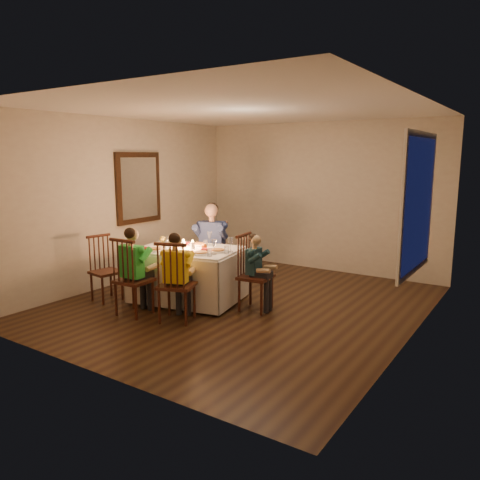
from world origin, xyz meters
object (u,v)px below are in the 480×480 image
Objects in this scene: dining_table at (188,264)px; child_teal at (256,310)px; adult at (212,286)px; child_yellow at (178,320)px; chair_end at (256,310)px; child_green at (135,314)px; chair_adult at (212,286)px; chair_near_left at (135,314)px; chair_near_right at (178,320)px; chair_extra at (108,300)px; serving_bowl at (174,241)px.

child_teal is (1.01, 0.17, -0.53)m from dining_table.
adult is 1.18× the size of child_yellow.
child_green reaches higher than chair_end.
chair_adult is 1.60m from chair_near_left.
chair_end is at bearing -143.74° from chair_near_right.
adult is at bearing -89.24° from child_yellow.
child_green reaches higher than chair_adult.
dining_table is 1.58× the size of chair_near_right.
chair_near_left is 0.62m from chair_near_right.
chair_adult is at bearing -20.71° from chair_extra.
serving_bowl is at bearing -22.14° from chair_extra.
chair_end reaches higher than chair_extra.
chair_near_right is at bearing -172.12° from chair_near_left.
adult is 1.29× the size of child_teal.
chair_extra is at bearing -137.10° from adult.
chair_extra is 4.23× the size of serving_bowl.
chair_adult is 1.58m from child_yellow.
chair_end is 1.00× the size of child_teal.
child_yellow reaches higher than child_teal.
adult reaches higher than child_green.
dining_table is 1.73× the size of chair_extra.
chair_near_left is at bearing 123.64° from child_teal.
chair_near_left and child_teal have the same top height.
chair_adult is (-0.15, 0.75, -0.53)m from dining_table.
chair_near_left is at bearing -108.48° from chair_adult.
chair_near_left is 1.00× the size of chair_end.
chair_near_right is 1.00× the size of child_teal.
chair_near_left is (-0.19, -0.85, -0.53)m from dining_table.
adult reaches higher than child_teal.
chair_end is 0.77× the size of adult.
dining_table is 0.99m from chair_near_right.
chair_near_right is 1.10× the size of chair_extra.
child_teal is (1.20, 1.01, 0.00)m from child_green.
chair_near_left is 1.57m from chair_end.
adult is (0.00, 0.00, 0.00)m from chair_adult.
serving_bowl is (-1.44, 0.04, 0.77)m from chair_end.
dining_table reaches higher than chair_extra.
chair_adult is 1.00× the size of chair_end.
chair_adult is at bearing -94.87° from child_green.
chair_near_right and child_teal have the same top height.
dining_table reaches higher than chair_adult.
child_green is 5.18× the size of serving_bowl.
chair_adult is at bearing 0.00° from adult.
chair_adult is 1.60m from chair_extra.
chair_near_left is 0.62m from child_yellow.
chair_end is 1.57m from child_green.
chair_near_right is 4.63× the size of serving_bowl.
chair_near_left is 1.57m from child_teal.
adult is 1.60m from child_green.
dining_table is at bearing -106.19° from chair_near_left.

